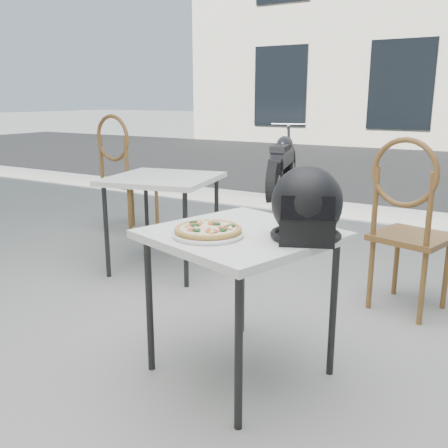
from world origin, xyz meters
The scene contains 11 objects.
ground centered at (0.00, 0.00, 0.00)m, with size 80.00×80.00×0.00m, color gray.
street_asphalt centered at (0.00, 7.00, 0.00)m, with size 30.00×8.00×0.00m, color black.
curb centered at (0.00, 3.00, 0.06)m, with size 30.00×0.25×0.12m, color gray.
cafe_table_main centered at (0.09, -0.51, 0.64)m, with size 0.92×0.92×0.70m.
plate centered at (0.01, -0.65, 0.71)m, with size 0.37×0.37×0.02m.
pizza centered at (0.01, -0.65, 0.73)m, with size 0.36×0.36×0.04m.
helmet centered at (0.39, -0.47, 0.84)m, with size 0.40×0.41×0.31m.
cafe_chair_main centered at (0.60, 0.60, 0.60)m, with size 0.50×0.50×1.07m.
cafe_table_side centered at (-1.14, 0.51, 0.65)m, with size 0.89×0.89×0.72m.
cafe_chair_side centered at (-2.08, 1.11, 0.63)m, with size 0.48×0.48×1.14m.
motorcycle centered at (-1.60, 3.69, 0.41)m, with size 0.68×1.85×0.94m.
Camera 1 is at (1.13, -2.40, 1.28)m, focal length 40.00 mm.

